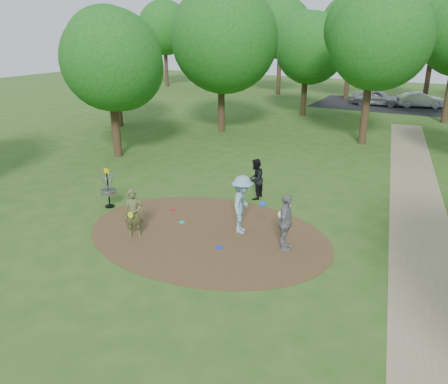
% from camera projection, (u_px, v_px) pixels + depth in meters
% --- Properties ---
extents(ground, '(100.00, 100.00, 0.00)m').
position_uv_depth(ground, '(207.00, 234.00, 14.57)').
color(ground, '#2D5119').
rests_on(ground, ground).
extents(dirt_clearing, '(8.40, 8.40, 0.02)m').
position_uv_depth(dirt_clearing, '(207.00, 234.00, 14.56)').
color(dirt_clearing, '#47301C').
rests_on(dirt_clearing, ground).
extents(footpath, '(7.55, 39.89, 0.01)m').
position_uv_depth(footpath, '(423.00, 252.00, 13.36)').
color(footpath, '#8C7A5B').
rests_on(footpath, ground).
extents(parking_lot, '(14.00, 8.00, 0.01)m').
position_uv_depth(parking_lot, '(397.00, 106.00, 38.48)').
color(parking_lot, black).
rests_on(parking_lot, ground).
extents(player_observer_with_disc, '(0.73, 0.66, 1.67)m').
position_uv_depth(player_observer_with_disc, '(134.00, 213.00, 14.09)').
color(player_observer_with_disc, brown).
rests_on(player_observer_with_disc, ground).
extents(player_throwing_with_disc, '(1.37, 1.43, 1.98)m').
position_uv_depth(player_throwing_with_disc, '(242.00, 205.00, 14.38)').
color(player_throwing_with_disc, '#7CA4BA').
rests_on(player_throwing_with_disc, ground).
extents(player_walking_with_disc, '(0.68, 0.84, 1.65)m').
position_uv_depth(player_walking_with_disc, '(255.00, 179.00, 17.32)').
color(player_walking_with_disc, black).
rests_on(player_walking_with_disc, ground).
extents(player_waiting_with_disc, '(0.65, 1.14, 1.82)m').
position_uv_depth(player_waiting_with_disc, '(286.00, 223.00, 13.24)').
color(player_waiting_with_disc, gray).
rests_on(player_waiting_with_disc, ground).
extents(disc_ground_cyan, '(0.22, 0.22, 0.02)m').
position_uv_depth(disc_ground_cyan, '(182.00, 222.00, 15.37)').
color(disc_ground_cyan, '#16ABB6').
rests_on(disc_ground_cyan, dirt_clearing).
extents(disc_ground_blue, '(0.22, 0.22, 0.02)m').
position_uv_depth(disc_ground_blue, '(219.00, 247.00, 13.61)').
color(disc_ground_blue, '#0D30E2').
rests_on(disc_ground_blue, dirt_clearing).
extents(disc_ground_red, '(0.22, 0.22, 0.02)m').
position_uv_depth(disc_ground_red, '(172.00, 210.00, 16.43)').
color(disc_ground_red, '#B5121F').
rests_on(disc_ground_red, dirt_clearing).
extents(car_left, '(4.27, 1.92, 1.42)m').
position_uv_depth(car_left, '(376.00, 97.00, 38.63)').
color(car_left, '#A4A6AC').
rests_on(car_left, ground).
extents(car_right, '(4.13, 2.46, 1.29)m').
position_uv_depth(car_right, '(421.00, 100.00, 37.61)').
color(car_right, '#ADADB5').
rests_on(car_right, ground).
extents(disc_golf_basket, '(0.63, 0.63, 1.54)m').
position_uv_depth(disc_golf_basket, '(108.00, 185.00, 16.48)').
color(disc_golf_basket, black).
rests_on(disc_golf_basket, ground).
extents(tree_ring, '(36.90, 45.12, 8.98)m').
position_uv_depth(tree_ring, '(325.00, 58.00, 19.17)').
color(tree_ring, '#332316').
rests_on(tree_ring, ground).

